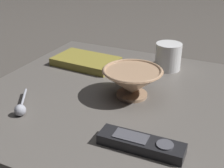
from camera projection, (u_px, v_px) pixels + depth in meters
name	position (u px, v px, depth m)	size (l,w,h in m)	color
ground_plane	(110.00, 108.00, 0.82)	(6.00, 6.00, 0.00)	#47423D
table	(110.00, 100.00, 0.81)	(0.68, 0.67, 0.05)	#5B5651
cereal_bowl	(132.00, 81.00, 0.77)	(0.16, 0.16, 0.08)	tan
coffee_mug	(168.00, 56.00, 0.93)	(0.11, 0.08, 0.08)	white
teaspoon	(21.00, 108.00, 0.70)	(0.10, 0.07, 0.03)	#A3A5B2
tv_remote_near	(141.00, 144.00, 0.58)	(0.05, 0.17, 0.02)	black
paperback_book	(86.00, 61.00, 0.97)	(0.14, 0.21, 0.02)	olive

